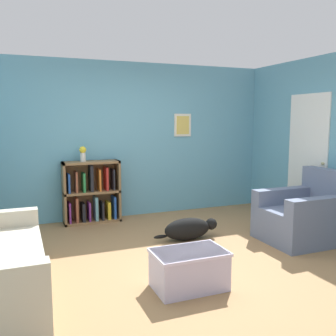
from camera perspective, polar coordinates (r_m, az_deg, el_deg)
name	(u,v)px	position (r m, az deg, el deg)	size (l,w,h in m)	color
ground_plane	(181,259)	(4.59, 1.92, -13.72)	(14.00, 14.00, 0.00)	#997047
wall_back	(127,140)	(6.41, -6.19, 4.24)	(5.60, 0.13, 2.60)	#609EB7
bookshelf	(92,194)	(6.17, -11.56, -3.84)	(0.90, 0.31, 0.99)	olive
recliner_chair	(306,216)	(5.50, 20.28, -6.86)	(1.07, 0.88, 0.96)	slate
coffee_table	(189,268)	(3.81, 3.24, -15.00)	(0.72, 0.47, 0.38)	#BCB2D1
dog	(189,229)	(5.24, 3.19, -9.22)	(0.94, 0.27, 0.31)	black
vase	(83,153)	(6.03, -12.86, 2.25)	(0.11, 0.11, 0.24)	silver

